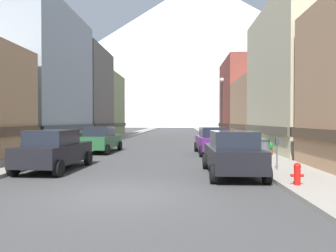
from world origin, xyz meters
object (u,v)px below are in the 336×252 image
(potted_plant_2, at_px, (263,145))
(streetlamp_right, at_px, (222,101))
(car_right_0, at_px, (232,153))
(fire_hydrant_near, at_px, (297,173))
(potted_plant_0, at_px, (82,138))
(potted_plant_1, at_px, (268,148))
(car_left_0, at_px, (54,150))
(parking_meter_near, at_px, (277,149))
(car_right_1, at_px, (213,140))
(trash_bin_right, at_px, (265,149))
(car_left_1, at_px, (101,139))

(potted_plant_2, height_order, streetlamp_right, streetlamp_right)
(car_right_0, relative_size, potted_plant_2, 4.79)
(fire_hydrant_near, height_order, potted_plant_0, potted_plant_0)
(fire_hydrant_near, bearing_deg, streetlamp_right, 90.32)
(car_right_0, distance_m, potted_plant_1, 7.29)
(car_left_0, height_order, parking_meter_near, car_left_0)
(fire_hydrant_near, xyz_separation_m, potted_plant_0, (-12.45, 16.97, 0.16))
(streetlamp_right, bearing_deg, potted_plant_1, -79.57)
(streetlamp_right, bearing_deg, car_right_1, -101.54)
(car_right_1, xyz_separation_m, trash_bin_right, (2.55, -3.02, -0.26))
(car_left_0, xyz_separation_m, potted_plant_0, (-3.20, 13.52, -0.21))
(car_right_1, height_order, potted_plant_0, car_right_1)
(trash_bin_right, relative_size, potted_plant_0, 1.03)
(car_left_0, height_order, car_left_1, same)
(car_left_1, relative_size, potted_plant_0, 4.71)
(potted_plant_0, height_order, streetlamp_right, streetlamp_right)
(car_right_0, relative_size, fire_hydrant_near, 6.27)
(potted_plant_0, height_order, potted_plant_2, potted_plant_0)
(parking_meter_near, height_order, potted_plant_2, parking_meter_near)
(car_right_1, bearing_deg, potted_plant_2, -3.60)
(car_left_1, distance_m, potted_plant_1, 11.04)
(parking_meter_near, distance_m, trash_bin_right, 4.29)
(trash_bin_right, bearing_deg, car_left_1, 159.18)
(car_left_1, height_order, potted_plant_1, car_left_1)
(car_right_1, distance_m, potted_plant_0, 12.66)
(parking_meter_near, relative_size, potted_plant_2, 1.44)
(car_left_0, relative_size, trash_bin_right, 4.57)
(car_right_1, height_order, potted_plant_1, car_right_1)
(car_right_0, xyz_separation_m, car_right_1, (0.00, 7.93, 0.00))
(car_left_0, distance_m, fire_hydrant_near, 9.88)
(parking_meter_near, bearing_deg, car_left_1, 139.71)
(car_right_0, xyz_separation_m, parking_meter_near, (1.95, 0.67, 0.11))
(car_right_0, distance_m, potted_plant_2, 8.37)
(potted_plant_1, bearing_deg, potted_plant_0, 150.28)
(streetlamp_right, bearing_deg, trash_bin_right, -84.61)
(parking_meter_near, relative_size, potted_plant_0, 1.40)
(car_left_0, height_order, car_right_1, same)
(potted_plant_2, bearing_deg, parking_meter_near, -100.04)
(potted_plant_0, bearing_deg, potted_plant_2, -25.92)
(car_left_0, distance_m, streetlamp_right, 17.41)
(car_left_0, distance_m, trash_bin_right, 10.88)
(potted_plant_1, bearing_deg, car_left_1, 168.35)
(fire_hydrant_near, relative_size, streetlamp_right, 0.12)
(potted_plant_2, bearing_deg, streetlamp_right, 101.98)
(potted_plant_1, height_order, streetlamp_right, streetlamp_right)
(car_right_1, height_order, fire_hydrant_near, car_right_1)
(potted_plant_1, height_order, potted_plant_2, potted_plant_2)
(car_left_0, distance_m, car_right_0, 7.67)
(car_right_0, distance_m, fire_hydrant_near, 2.97)
(potted_plant_0, bearing_deg, trash_bin_right, -35.79)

